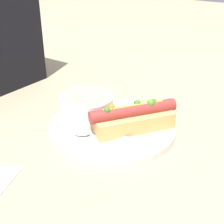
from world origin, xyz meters
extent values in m
plane|color=tan|center=(0.00, 0.00, 0.00)|extent=(4.00, 4.00, 0.00)
cylinder|color=white|center=(0.00, 0.00, 0.01)|extent=(0.26, 0.26, 0.01)
cube|color=#DBAD60|center=(0.01, -0.04, 0.03)|extent=(0.17, 0.14, 0.03)
cylinder|color=#9E332D|center=(0.01, -0.04, 0.05)|extent=(0.16, 0.12, 0.03)
sphere|color=#387A28|center=(-0.04, -0.01, 0.07)|extent=(0.01, 0.01, 0.01)
sphere|color=orange|center=(-0.02, -0.01, 0.07)|extent=(0.01, 0.01, 0.01)
sphere|color=#387A28|center=(0.02, -0.05, 0.07)|extent=(0.01, 0.01, 0.01)
sphere|color=#518C2D|center=(0.04, -0.07, 0.07)|extent=(0.02, 0.02, 0.02)
sphere|color=#387A28|center=(0.05, -0.07, 0.07)|extent=(0.01, 0.01, 0.01)
cylinder|color=gold|center=(0.01, -0.04, 0.07)|extent=(0.11, 0.08, 0.01)
cylinder|color=white|center=(-0.01, 0.06, 0.04)|extent=(0.11, 0.11, 0.05)
cylinder|color=#D1C184|center=(-0.01, 0.06, 0.06)|extent=(0.09, 0.09, 0.01)
cube|color=#B7B7BC|center=(-0.03, -0.05, 0.02)|extent=(0.06, 0.12, 0.00)
ellipsoid|color=#B7B7BC|center=(-0.07, 0.03, 0.02)|extent=(0.04, 0.04, 0.01)
camera|label=1|loc=(-0.46, -0.33, 0.33)|focal=50.00mm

